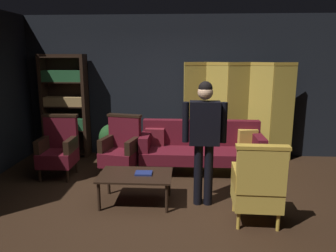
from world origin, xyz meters
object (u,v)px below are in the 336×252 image
(folding_screen, at_px, (238,110))
(coffee_table, at_px, (136,177))
(potted_plant, at_px, (111,141))
(armchair_wing_left, at_px, (59,148))
(armchair_wing_right, at_px, (121,148))
(standing_figure, at_px, (204,132))
(book_navy_cloth, at_px, (144,173))
(armchair_gilt_accent, at_px, (258,186))
(bookshelf, at_px, (65,104))
(velvet_couch, at_px, (201,146))

(folding_screen, relative_size, coffee_table, 2.11)
(coffee_table, bearing_deg, potted_plant, 113.36)
(armchair_wing_left, height_order, armchair_wing_right, same)
(folding_screen, height_order, armchair_wing_right, folding_screen)
(coffee_table, bearing_deg, folding_screen, 51.13)
(armchair_wing_right, height_order, standing_figure, standing_figure)
(coffee_table, bearing_deg, book_navy_cloth, 7.47)
(coffee_table, bearing_deg, armchair_gilt_accent, -16.83)
(coffee_table, xyz_separation_m, armchair_wing_right, (-0.40, 1.04, 0.12))
(bookshelf, bearing_deg, potted_plant, -19.96)
(armchair_gilt_accent, distance_m, armchair_wing_left, 3.35)
(coffee_table, relative_size, book_navy_cloth, 4.31)
(velvet_couch, height_order, armchair_wing_left, armchair_wing_left)
(folding_screen, distance_m, potted_plant, 2.53)
(coffee_table, relative_size, armchair_gilt_accent, 0.96)
(folding_screen, height_order, book_navy_cloth, folding_screen)
(potted_plant, bearing_deg, standing_figure, -45.78)
(armchair_gilt_accent, height_order, standing_figure, standing_figure)
(armchair_gilt_accent, height_order, armchair_wing_left, same)
(folding_screen, relative_size, armchair_gilt_accent, 2.03)
(velvet_couch, height_order, armchair_gilt_accent, armchair_gilt_accent)
(coffee_table, distance_m, armchair_wing_right, 1.12)
(armchair_wing_right, relative_size, book_navy_cloth, 4.49)
(standing_figure, relative_size, book_navy_cloth, 7.34)
(standing_figure, bearing_deg, velvet_couch, 89.03)
(folding_screen, relative_size, armchair_wing_left, 2.03)
(standing_figure, bearing_deg, folding_screen, 70.10)
(folding_screen, xyz_separation_m, velvet_couch, (-0.73, -0.71, -0.53))
(armchair_gilt_accent, xyz_separation_m, standing_figure, (-0.63, 0.49, 0.54))
(coffee_table, xyz_separation_m, standing_figure, (0.93, 0.02, 0.65))
(standing_figure, height_order, potted_plant, standing_figure)
(bookshelf, bearing_deg, coffee_table, -50.53)
(book_navy_cloth, bearing_deg, standing_figure, 0.35)
(armchair_wing_left, height_order, standing_figure, standing_figure)
(armchair_wing_right, xyz_separation_m, potted_plant, (-0.36, 0.72, -0.07))
(armchair_gilt_accent, distance_m, potted_plant, 3.22)
(folding_screen, xyz_separation_m, potted_plant, (-2.44, -0.33, -0.56))
(bookshelf, xyz_separation_m, armchair_gilt_accent, (3.30, -2.59, -0.58))
(folding_screen, bearing_deg, armchair_gilt_accent, -92.72)
(velvet_couch, relative_size, standing_figure, 1.25)
(potted_plant, bearing_deg, coffee_table, -66.64)
(bookshelf, xyz_separation_m, coffee_table, (1.74, -2.12, -0.70))
(potted_plant, height_order, book_navy_cloth, potted_plant)
(coffee_table, bearing_deg, bookshelf, 129.47)
(armchair_gilt_accent, relative_size, standing_figure, 0.61)
(velvet_couch, bearing_deg, coffee_table, -124.81)
(armchair_gilt_accent, xyz_separation_m, armchair_wing_left, (-3.02, 1.44, 0.00))
(armchair_wing_left, bearing_deg, standing_figure, -21.48)
(coffee_table, xyz_separation_m, potted_plant, (-0.76, 1.76, 0.05))
(standing_figure, relative_size, potted_plant, 2.31)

